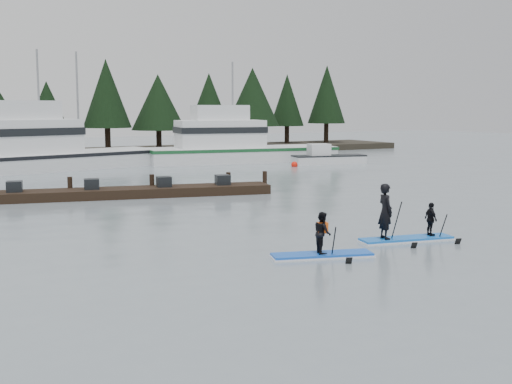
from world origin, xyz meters
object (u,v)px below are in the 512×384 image
fishing_boat_large (46,160)px  paddleboard_duo (401,220)px  fishing_boat_medium (237,154)px  paddleboard_solo (322,241)px  floating_dock (134,192)px

fishing_boat_large → paddleboard_duo: fishing_boat_large is taller
fishing_boat_large → fishing_boat_medium: fishing_boat_large is taller
fishing_boat_medium → paddleboard_solo: (-13.17, -30.96, -0.19)m
floating_dock → paddleboard_solo: size_ratio=4.44×
paddleboard_solo → paddleboard_duo: size_ratio=0.94×
fishing_boat_large → paddleboard_solo: bearing=-100.4°
fishing_boat_large → paddleboard_solo: fishing_boat_large is taller
fishing_boat_medium → paddleboard_duo: bearing=-98.1°
fishing_boat_large → floating_dock: size_ratio=1.24×
floating_dock → paddleboard_duo: paddleboard_duo is taller
fishing_boat_medium → paddleboard_solo: bearing=-103.5°
fishing_boat_medium → paddleboard_duo: 31.85m
floating_dock → fishing_boat_large: bearing=106.0°
fishing_boat_large → paddleboard_duo: bearing=-94.0°
fishing_boat_medium → paddleboard_solo: fishing_boat_medium is taller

